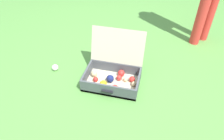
# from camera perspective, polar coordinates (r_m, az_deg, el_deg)

# --- Properties ---
(ground_plane) EXTENTS (16.00, 16.00, 0.00)m
(ground_plane) POSITION_cam_1_polar(r_m,az_deg,el_deg) (2.17, 1.41, -3.80)
(ground_plane) COLOR #569342
(open_suitcase) EXTENTS (0.55, 0.50, 0.49)m
(open_suitcase) POSITION_cam_1_polar(r_m,az_deg,el_deg) (2.14, 0.37, -0.61)
(open_suitcase) COLOR beige
(open_suitcase) RESTS_ON ground
(stray_ball_on_grass) EXTENTS (0.07, 0.07, 0.07)m
(stray_ball_on_grass) POSITION_cam_1_polar(r_m,az_deg,el_deg) (2.40, -15.23, 0.66)
(stray_ball_on_grass) COLOR white
(stray_ball_on_grass) RESTS_ON ground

